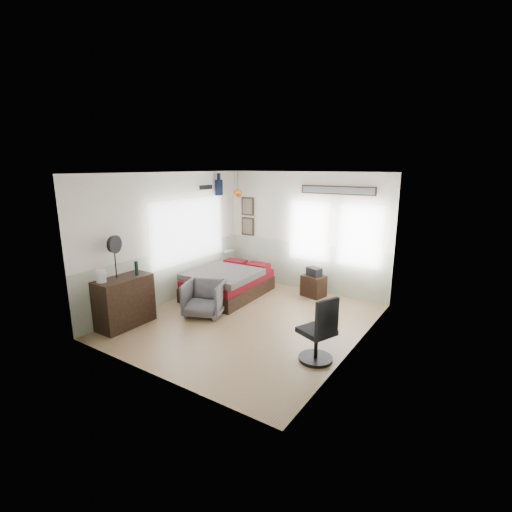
# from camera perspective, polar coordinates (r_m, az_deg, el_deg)

# --- Properties ---
(ground_plane) EXTENTS (4.00, 4.50, 0.01)m
(ground_plane) POSITION_cam_1_polar(r_m,az_deg,el_deg) (7.04, -1.13, -9.93)
(ground_plane) COLOR olive
(room_shell) EXTENTS (4.02, 4.52, 2.71)m
(room_shell) POSITION_cam_1_polar(r_m,az_deg,el_deg) (6.76, -0.84, 3.42)
(room_shell) COLOR silver
(room_shell) RESTS_ON ground_plane
(wall_decor) EXTENTS (3.55, 1.32, 1.44)m
(wall_decor) POSITION_cam_1_polar(r_m,az_deg,el_deg) (8.72, 0.15, 8.97)
(wall_decor) COLOR #3F2517
(wall_decor) RESTS_ON room_shell
(bed) EXTENTS (1.44, 1.95, 0.61)m
(bed) POSITION_cam_1_polar(r_m,az_deg,el_deg) (8.26, -4.32, -4.12)
(bed) COLOR black
(bed) RESTS_ON ground_plane
(dresser) EXTENTS (0.48, 1.00, 0.90)m
(dresser) POSITION_cam_1_polar(r_m,az_deg,el_deg) (7.09, -19.57, -6.64)
(dresser) COLOR black
(dresser) RESTS_ON ground_plane
(armchair) EXTENTS (0.94, 0.95, 0.68)m
(armchair) POSITION_cam_1_polar(r_m,az_deg,el_deg) (7.25, -7.89, -6.44)
(armchair) COLOR slate
(armchair) RESTS_ON ground_plane
(nightstand) EXTENTS (0.54, 0.47, 0.47)m
(nightstand) POSITION_cam_1_polar(r_m,az_deg,el_deg) (8.32, 8.84, -4.56)
(nightstand) COLOR black
(nightstand) RESTS_ON ground_plane
(task_chair) EXTENTS (0.59, 0.59, 1.01)m
(task_chair) POSITION_cam_1_polar(r_m,az_deg,el_deg) (5.58, 9.69, -12.02)
(task_chair) COLOR black
(task_chair) RESTS_ON ground_plane
(kettle) EXTENTS (0.19, 0.16, 0.22)m
(kettle) POSITION_cam_1_polar(r_m,az_deg,el_deg) (6.78, -22.73, -2.86)
(kettle) COLOR silver
(kettle) RESTS_ON dresser
(bottle) EXTENTS (0.06, 0.06, 0.26)m
(bottle) POSITION_cam_1_polar(r_m,az_deg,el_deg) (7.00, -17.90, -1.79)
(bottle) COLOR black
(bottle) RESTS_ON dresser
(stand_fan) EXTENTS (0.16, 0.31, 0.76)m
(stand_fan) POSITION_cam_1_polar(r_m,az_deg,el_deg) (6.82, -20.99, 1.58)
(stand_fan) COLOR black
(stand_fan) RESTS_ON dresser
(black_bag) EXTENTS (0.36, 0.30, 0.18)m
(black_bag) POSITION_cam_1_polar(r_m,az_deg,el_deg) (8.22, 8.92, -2.40)
(black_bag) COLOR black
(black_bag) RESTS_ON nightstand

